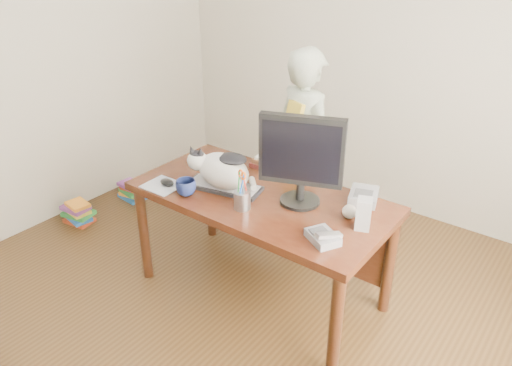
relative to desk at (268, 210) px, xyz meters
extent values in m
plane|color=black|center=(0.00, -0.68, -0.60)|extent=(4.50, 4.50, 0.00)
plane|color=white|center=(0.00, 1.57, 0.75)|extent=(4.00, 0.00, 4.00)
cube|color=black|center=(0.00, -0.08, 0.12)|extent=(1.60, 0.80, 0.05)
cylinder|color=black|center=(-0.74, -0.42, -0.25)|extent=(0.07, 0.07, 0.70)
cylinder|color=black|center=(0.74, -0.42, -0.25)|extent=(0.07, 0.07, 0.70)
cylinder|color=black|center=(-0.74, 0.26, -0.25)|extent=(0.07, 0.07, 0.70)
cylinder|color=black|center=(0.74, 0.26, -0.25)|extent=(0.07, 0.07, 0.70)
cube|color=black|center=(0.00, 0.28, -0.20)|extent=(1.45, 0.03, 0.50)
cube|color=black|center=(-0.23, -0.16, 0.16)|extent=(0.50, 0.28, 0.02)
cube|color=#B9B8BE|center=(-0.23, -0.16, 0.17)|extent=(0.47, 0.24, 0.01)
ellipsoid|color=silver|center=(-0.23, -0.16, 0.27)|extent=(0.40, 0.30, 0.22)
ellipsoid|color=silver|center=(-0.39, -0.21, 0.32)|extent=(0.16, 0.15, 0.12)
ellipsoid|color=black|center=(-0.39, -0.21, 0.36)|extent=(0.11, 0.10, 0.05)
cone|color=black|center=(-0.42, -0.23, 0.39)|extent=(0.07, 0.07, 0.07)
cone|color=black|center=(-0.36, -0.22, 0.39)|extent=(0.07, 0.07, 0.07)
ellipsoid|color=black|center=(-0.17, -0.14, 0.37)|extent=(0.22, 0.19, 0.05)
cylinder|color=silver|center=(-0.07, -0.07, 0.20)|extent=(0.13, 0.14, 0.05)
cylinder|color=black|center=(0.24, -0.01, 0.16)|extent=(0.31, 0.31, 0.02)
cylinder|color=black|center=(0.24, -0.01, 0.22)|extent=(0.06, 0.06, 0.11)
cube|color=black|center=(0.25, -0.03, 0.49)|extent=(0.47, 0.23, 0.41)
cube|color=black|center=(0.26, -0.06, 0.49)|extent=(0.41, 0.17, 0.35)
cylinder|color=gray|center=(0.01, -0.28, 0.20)|extent=(0.13, 0.13, 0.11)
cylinder|color=black|center=(0.00, -0.26, 0.30)|extent=(0.04, 0.03, 0.16)
cylinder|color=blue|center=(0.02, -0.30, 0.30)|extent=(0.04, 0.03, 0.16)
cylinder|color=red|center=(0.02, -0.26, 0.30)|extent=(0.02, 0.04, 0.16)
cylinder|color=#1B892C|center=(0.00, -0.29, 0.30)|extent=(0.02, 0.04, 0.16)
cylinder|color=#B7B7BD|center=(0.02, -0.29, 0.31)|extent=(0.01, 0.03, 0.12)
cylinder|color=#B7B7BD|center=(0.03, -0.29, 0.31)|extent=(0.03, 0.03, 0.12)
torus|color=#FB5E0D|center=(0.01, -0.28, 0.37)|extent=(0.05, 0.04, 0.05)
torus|color=#FB5E0D|center=(0.04, -0.29, 0.37)|extent=(0.05, 0.04, 0.05)
cube|color=#B5BBC2|center=(-0.57, -0.36, 0.15)|extent=(0.23, 0.21, 0.01)
ellipsoid|color=black|center=(-0.55, -0.34, 0.17)|extent=(0.10, 0.07, 0.04)
imported|color=#0D1436|center=(-0.37, -0.35, 0.20)|extent=(0.18, 0.18, 0.10)
cube|color=slate|center=(0.56, -0.29, 0.17)|extent=(0.22, 0.20, 0.04)
cube|color=#3B3B3D|center=(0.53, -0.29, 0.19)|extent=(0.10, 0.11, 0.01)
cube|color=#B7B7BD|center=(0.60, -0.30, 0.20)|extent=(0.11, 0.15, 0.05)
cube|color=#A1A1A4|center=(0.67, -0.05, 0.24)|extent=(0.11, 0.11, 0.18)
sphere|color=beige|center=(0.56, 0.00, 0.19)|extent=(0.08, 0.08, 0.08)
cube|color=#4A1713|center=(-0.20, 0.27, 0.16)|extent=(0.22, 0.17, 0.03)
cube|color=#55351D|center=(-0.19, 0.26, 0.19)|extent=(0.19, 0.15, 0.03)
cube|color=white|center=(-0.21, 0.27, 0.22)|extent=(0.14, 0.12, 0.02)
cube|color=slate|center=(0.53, 0.23, 0.18)|extent=(0.22, 0.25, 0.06)
cube|color=#3B3B3D|center=(0.54, 0.20, 0.21)|extent=(0.14, 0.14, 0.01)
imported|color=silver|center=(-0.17, 0.70, 0.15)|extent=(0.63, 0.52, 1.50)
cube|color=gold|center=(-0.17, 0.53, 0.45)|extent=(0.16, 0.13, 0.20)
cube|color=#9F3116|center=(-1.75, -0.28, -0.59)|extent=(0.25, 0.19, 0.03)
cube|color=#19519B|center=(-1.74, -0.28, -0.56)|extent=(0.23, 0.18, 0.03)
cube|color=#278334|center=(-1.76, -0.27, -0.53)|extent=(0.27, 0.22, 0.03)
cube|color=gold|center=(-1.75, -0.28, -0.49)|extent=(0.21, 0.16, 0.03)
cube|color=#773688|center=(-1.76, -0.29, -0.46)|extent=(0.23, 0.17, 0.03)
cube|color=orange|center=(-1.74, -0.27, -0.43)|extent=(0.21, 0.17, 0.03)
cube|color=#19519B|center=(-1.72, 0.27, -0.59)|extent=(0.25, 0.19, 0.03)
cube|color=orange|center=(-1.73, 0.28, -0.55)|extent=(0.22, 0.19, 0.03)
cube|color=#278334|center=(-1.71, 0.27, -0.52)|extent=(0.24, 0.19, 0.03)
cube|color=#9F3116|center=(-1.72, 0.28, -0.49)|extent=(0.21, 0.16, 0.03)
cube|color=#773688|center=(-1.73, 0.27, -0.46)|extent=(0.22, 0.17, 0.03)
camera|label=1|loc=(1.60, -2.24, 1.61)|focal=35.00mm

